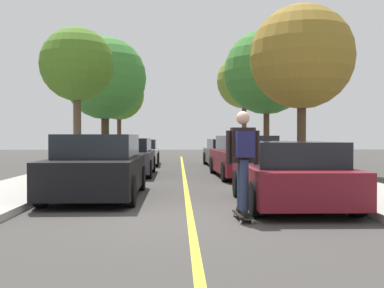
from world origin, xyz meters
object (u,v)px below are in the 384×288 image
object	(u,v)px
parked_car_right_near	(244,157)
street_tree_left_near	(105,79)
parked_car_left_near	(127,157)
street_tree_left_far	(119,95)
street_tree_right_far	(244,81)
parked_car_left_nearest	(98,167)
street_tree_right_near	(267,72)
street_tree_right_nearest	(302,57)
parked_car_right_nearest	(289,173)
skateboarder	(243,155)
parked_car_left_far	(141,152)
skateboard	(243,215)
parked_car_right_far	(227,153)
street_tree_left_nearest	(77,65)

from	to	relation	value
parked_car_right_near	street_tree_left_near	world-z (taller)	street_tree_left_near
parked_car_left_near	street_tree_left_far	world-z (taller)	street_tree_left_far
parked_car_right_near	street_tree_right_far	bearing A→B (deg)	81.69
parked_car_left_near	street_tree_left_far	distance (m)	15.70
parked_car_left_nearest	street_tree_right_near	distance (m)	14.66
parked_car_left_nearest	parked_car_left_near	bearing A→B (deg)	90.00
street_tree_left_far	street_tree_right_far	size ratio (longest dim) A/B	0.85
parked_car_left_nearest	street_tree_right_nearest	xyz separation A→B (m)	(6.40, 5.93, 3.61)
parked_car_right_nearest	street_tree_right_nearest	world-z (taller)	street_tree_right_nearest
skateboarder	street_tree_right_far	bearing A→B (deg)	81.66
skateboarder	street_tree_left_near	bearing A→B (deg)	106.17
parked_car_left_nearest	parked_car_left_far	xyz separation A→B (m)	(-0.00, 11.95, -0.10)
parked_car_left_nearest	skateboard	xyz separation A→B (m)	(2.97, -2.92, -0.63)
parked_car_right_nearest	parked_car_left_near	bearing A→B (deg)	119.60
street_tree_left_near	skateboard	xyz separation A→B (m)	(5.21, -17.96, -4.58)
skateboarder	street_tree_left_far	bearing A→B (deg)	102.25
parked_car_right_near	skateboard	bearing A→B (deg)	-98.45
parked_car_right_far	street_tree_left_near	world-z (taller)	street_tree_left_near
street_tree_left_nearest	street_tree_right_near	world-z (taller)	street_tree_right_near
parked_car_right_nearest	street_tree_left_near	xyz separation A→B (m)	(-6.40, 16.39, 4.01)
skateboarder	parked_car_left_nearest	bearing A→B (deg)	135.17
parked_car_left_near	parked_car_right_nearest	world-z (taller)	parked_car_left_near
street_tree_left_far	skateboard	world-z (taller)	street_tree_left_far
parked_car_left_nearest	street_tree_left_nearest	distance (m)	9.04
street_tree_right_near	skateboarder	bearing A→B (deg)	-102.46
parked_car_left_nearest	street_tree_right_far	bearing A→B (deg)	72.60
street_tree_left_far	street_tree_right_nearest	size ratio (longest dim) A/B	0.97
parked_car_left_nearest	parked_car_right_near	size ratio (longest dim) A/B	0.89
parked_car_right_near	parked_car_right_far	bearing A→B (deg)	90.02
parked_car_right_nearest	street_tree_right_near	bearing A→B (deg)	80.84
parked_car_right_far	street_tree_right_near	world-z (taller)	street_tree_right_near
skateboarder	parked_car_left_near	bearing A→B (deg)	108.42
parked_car_right_nearest	street_tree_left_near	size ratio (longest dim) A/B	0.59
parked_car_left_far	street_tree_right_far	bearing A→B (deg)	52.96
parked_car_right_near	street_tree_right_nearest	size ratio (longest dim) A/B	0.78
parked_car_right_nearest	parked_car_right_far	bearing A→B (deg)	90.00
skateboard	street_tree_left_near	bearing A→B (deg)	106.19
street_tree_right_near	street_tree_right_far	bearing A→B (deg)	90.00
street_tree_left_far	skateboarder	xyz separation A→B (m)	(5.22, -24.03, -3.19)
street_tree_right_near	skateboard	distance (m)	16.52
street_tree_left_nearest	street_tree_right_near	bearing A→B (deg)	27.91
parked_car_right_far	street_tree_left_nearest	world-z (taller)	street_tree_left_nearest
street_tree_left_nearest	skateboarder	distance (m)	12.54
street_tree_left_nearest	parked_car_left_near	bearing A→B (deg)	-41.92
street_tree_right_near	skateboarder	distance (m)	16.30
parked_car_right_far	street_tree_left_nearest	distance (m)	7.87
parked_car_right_near	skateboard	world-z (taller)	parked_car_right_near
street_tree_left_near	skateboard	size ratio (longest dim) A/B	8.06
parked_car_left_near	parked_car_left_far	world-z (taller)	parked_car_left_near
parked_car_right_near	street_tree_right_far	distance (m)	16.15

